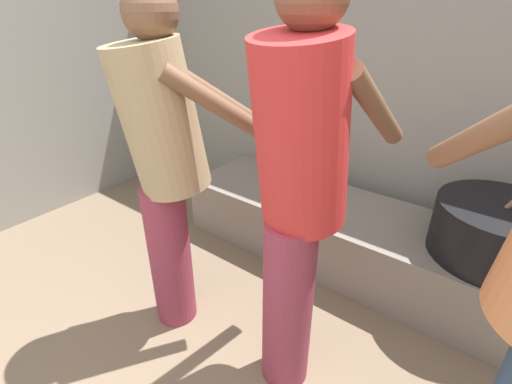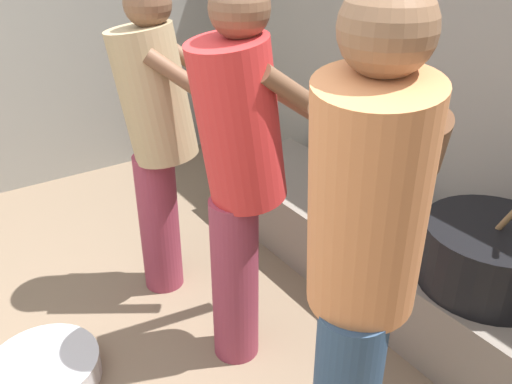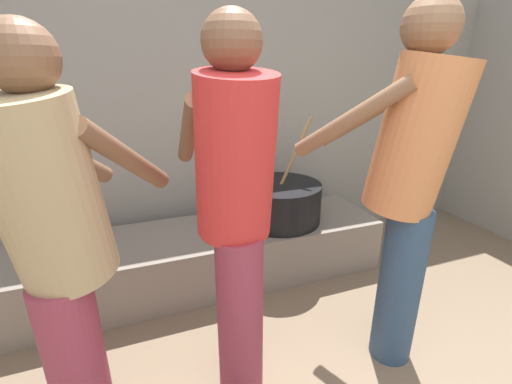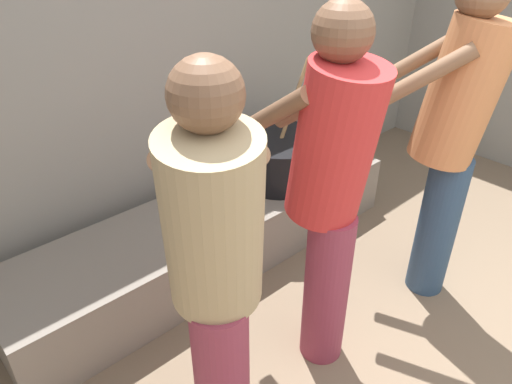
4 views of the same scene
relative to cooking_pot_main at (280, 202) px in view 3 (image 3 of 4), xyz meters
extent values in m
cube|color=gray|center=(-0.40, 0.52, 0.46)|extent=(5.23, 0.20, 1.94)
cube|color=slate|center=(-0.55, 0.00, -0.32)|extent=(2.43, 0.60, 0.37)
cylinder|color=black|center=(0.00, 0.00, 0.00)|extent=(0.57, 0.57, 0.27)
cylinder|color=#937047|center=(0.10, 0.00, 0.33)|extent=(0.25, 0.03, 0.51)
cylinder|color=navy|center=(0.20, -0.98, -0.10)|extent=(0.20, 0.20, 0.80)
cylinder|color=#D17F4C|center=(0.18, -0.96, 0.62)|extent=(0.47, 0.49, 0.69)
sphere|color=brown|center=(0.17, -0.95, 1.05)|extent=(0.22, 0.22, 0.22)
cylinder|color=brown|center=(0.14, -0.68, 0.69)|extent=(0.35, 0.43, 0.37)
cylinder|color=brown|center=(-0.08, -0.84, 0.69)|extent=(0.35, 0.43, 0.37)
cylinder|color=#8C3347|center=(-1.22, -0.95, -0.14)|extent=(0.20, 0.20, 0.74)
cylinder|color=tan|center=(-1.20, -0.92, 0.54)|extent=(0.47, 0.48, 0.64)
sphere|color=brown|center=(-1.20, -0.91, 0.93)|extent=(0.21, 0.21, 0.21)
cylinder|color=brown|center=(-0.96, -0.81, 0.60)|extent=(0.32, 0.41, 0.35)
cylinder|color=brown|center=(-1.18, -0.66, 0.60)|extent=(0.32, 0.41, 0.35)
cylinder|color=#8C3347|center=(-0.58, -0.89, -0.12)|extent=(0.20, 0.20, 0.77)
cylinder|color=red|center=(-0.58, -0.86, 0.58)|extent=(0.32, 0.40, 0.66)
sphere|color=brown|center=(-0.58, -0.85, 0.98)|extent=(0.21, 0.21, 0.21)
cylinder|color=brown|center=(-0.44, -0.63, 0.64)|extent=(0.09, 0.47, 0.36)
cylinder|color=brown|center=(-0.71, -0.62, 0.64)|extent=(0.09, 0.47, 0.36)
camera|label=1|loc=(-0.01, -1.85, 0.97)|focal=26.14mm
camera|label=2|loc=(1.00, -1.85, 1.28)|focal=37.92mm
camera|label=3|loc=(-0.95, -2.08, 0.91)|focal=24.48mm
camera|label=4|loc=(-1.87, -1.85, 1.33)|focal=33.07mm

